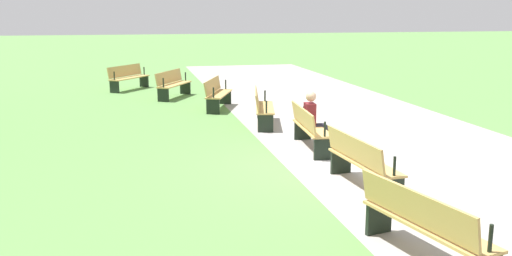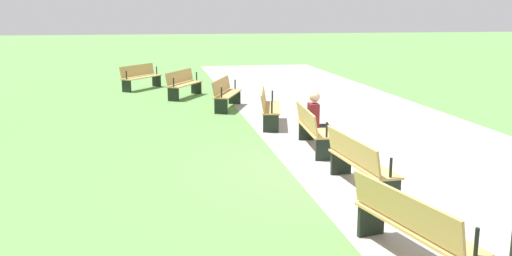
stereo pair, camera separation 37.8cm
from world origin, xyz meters
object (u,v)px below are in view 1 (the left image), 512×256
Objects in this scene: bench_0 at (128,77)px; bench_1 at (173,83)px; bench_5 at (361,160)px; bench_6 at (422,223)px; bench_2 at (217,93)px; bench_3 at (262,106)px; bench_4 at (309,127)px; person_seated at (314,118)px.

bench_0 is 0.95× the size of bench_1.
bench_0 is at bearing -118.12° from bench_1.
bench_5 is 2.68m from bench_6.
bench_2 and bench_6 have the same top height.
bench_0 is at bearing -167.70° from bench_5.
bench_2 is 7.99m from bench_5.
bench_1 is 5.35m from bench_3.
bench_1 is 0.97× the size of bench_3.
bench_1 is 0.97× the size of bench_2.
bench_5 is (12.59, 3.71, 0.00)m from bench_0.
bench_0 and bench_4 have the same top height.
bench_5 is at bearing 159.37° from bench_6.
person_seated is at bearing 46.82° from bench_1.
bench_2 and bench_3 have the same top height.
bench_1 is 0.97× the size of bench_6.
bench_3 and bench_5 have the same top height.
bench_0 is 1.48× the size of person_seated.
bench_5 is at bearing 4.14° from bench_4.
person_seated reaches higher than bench_1.
bench_5 is at bearing 41.29° from bench_1.
person_seated is at bearing 24.61° from bench_3.
bench_4 is (9.91, 3.71, 0.00)m from bench_0.
bench_6 is at bearing 0.03° from bench_4.
person_seated reaches higher than bench_2.
bench_3 is at bearing 167.58° from bench_6.
person_seated reaches higher than bench_5.
bench_3 is 1.02× the size of bench_4.
bench_5 is 0.99× the size of bench_6.
person_seated is (9.75, 3.87, 0.16)m from bench_0.
bench_2 is at bearing -161.49° from person_seated.
person_seated is (5.07, 1.30, 0.16)m from bench_2.
bench_4 and bench_5 have the same top height.
bench_3 is (7.25, 3.33, 0.00)m from bench_0.
bench_2 is 1.01× the size of bench_5.
person_seated reaches higher than bench_3.
bench_3 is at bearing -163.67° from person_seated.
bench_0 is at bearing -154.21° from person_seated.
bench_1 is 2.68m from bench_2.
bench_1 is at bearing -134.64° from bench_2.
bench_1 is at bearing -158.01° from person_seated.
person_seated is at bearing 58.90° from bench_0.
bench_2 is (2.43, 1.12, 0.00)m from bench_1.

